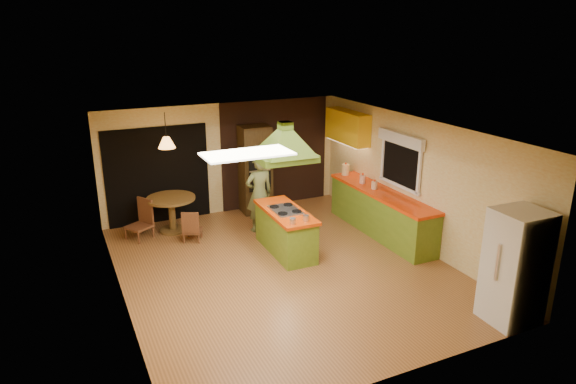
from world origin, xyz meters
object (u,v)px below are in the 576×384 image
kitchen_island (285,231)px  refrigerator (515,267)px  wall_oven (255,169)px  canister_large (346,170)px  man (259,194)px  dining_table (172,207)px

kitchen_island → refrigerator: bearing=-59.7°
refrigerator → wall_oven: size_ratio=0.85×
wall_oven → canister_large: size_ratio=8.27×
refrigerator → canister_large: 4.85m
kitchen_island → man: size_ratio=1.03×
kitchen_island → dining_table: 2.57m
man → dining_table: (-1.67, 0.73, -0.29)m
refrigerator → wall_oven: bearing=107.7°
wall_oven → dining_table: 2.12m
wall_oven → canister_large: 2.04m
man → canister_large: 2.15m
refrigerator → canister_large: (0.11, 4.85, 0.19)m
man → dining_table: bearing=-25.7°
refrigerator → dining_table: refrigerator is taller
man → canister_large: man is taller
kitchen_island → refrigerator: (1.97, -3.55, 0.43)m
kitchen_island → canister_large: canister_large is taller
dining_table → wall_oven: bearing=11.0°
man → wall_oven: bearing=-109.5°
man → dining_table: size_ratio=1.63×
refrigerator → dining_table: size_ratio=1.71×
canister_large → wall_oven: bearing=150.5°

